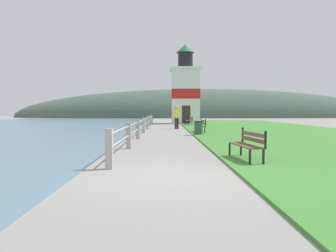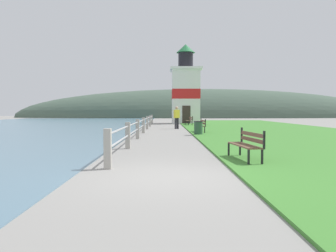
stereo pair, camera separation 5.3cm
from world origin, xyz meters
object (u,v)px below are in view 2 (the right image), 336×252
park_bench_near (247,143)px  park_bench_midway (201,125)px  park_bench_far (189,120)px  person_strolling (177,117)px  trash_bin (198,128)px  lighthouse (186,91)px

park_bench_near → park_bench_midway: bearing=-96.2°
park_bench_midway → park_bench_far: same height
park_bench_midway → park_bench_far: bearing=-93.3°
park_bench_far → person_strolling: size_ratio=1.13×
trash_bin → park_bench_far: bearing=88.2°
trash_bin → lighthouse: bearing=89.0°
park_bench_midway → lighthouse: lighthouse is taller
park_bench_midway → trash_bin: (-0.37, -1.99, -0.11)m
park_bench_far → trash_bin: (-0.41, -12.94, -0.12)m
park_bench_far → lighthouse: size_ratio=0.23×
person_strolling → trash_bin: 6.81m
person_strolling → park_bench_midway: bearing=167.6°
park_bench_near → lighthouse: lighthouse is taller
park_bench_near → lighthouse: bearing=-96.3°
park_bench_midway → person_strolling: size_ratio=1.01×
park_bench_near → trash_bin: bearing=-94.1°
park_bench_near → person_strolling: (-1.48, 16.75, 0.44)m
person_strolling → trash_bin: (1.07, -6.70, -0.55)m
person_strolling → park_bench_far: bearing=-42.7°
trash_bin → park_bench_near: bearing=-87.7°
lighthouse → trash_bin: lighthouse is taller
park_bench_far → person_strolling: 6.42m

